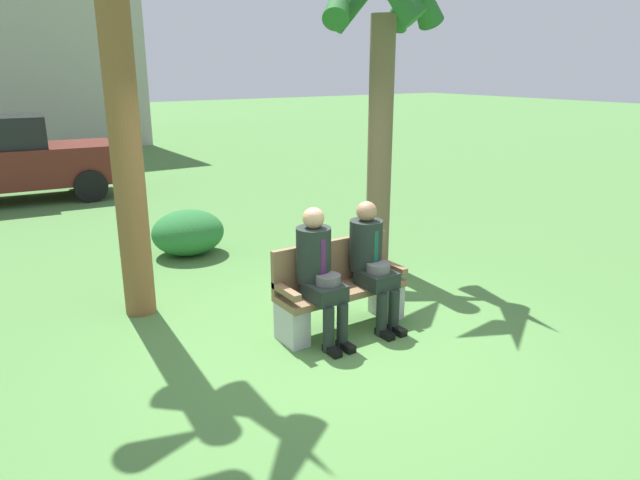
{
  "coord_description": "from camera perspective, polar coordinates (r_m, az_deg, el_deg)",
  "views": [
    {
      "loc": [
        -2.91,
        -4.2,
        2.6
      ],
      "look_at": [
        0.33,
        0.67,
        0.85
      ],
      "focal_mm": 32.66,
      "sensor_mm": 36.0,
      "label": 1
    }
  ],
  "objects": [
    {
      "name": "seated_man_left",
      "position": [
        5.6,
        -0.11,
        -2.83
      ],
      "size": [
        0.34,
        0.72,
        1.32
      ],
      "color": "#1E2823",
      "rests_on": "ground"
    },
    {
      "name": "shrub_near_bench",
      "position": [
        8.52,
        -12.8,
        0.73
      ],
      "size": [
        1.03,
        0.94,
        0.64
      ],
      "primitive_type": "ellipsoid",
      "color": "#266C31",
      "rests_on": "ground"
    },
    {
      "name": "park_bench",
      "position": [
        5.98,
        1.86,
        -4.96
      ],
      "size": [
        1.39,
        0.44,
        0.9
      ],
      "color": "brown",
      "rests_on": "ground"
    },
    {
      "name": "palm_tree_short",
      "position": [
        7.6,
        6.13,
        19.17
      ],
      "size": [
        1.67,
        1.72,
        4.24
      ],
      "color": "brown",
      "rests_on": "ground"
    },
    {
      "name": "parked_car_near",
      "position": [
        13.05,
        -28.31,
        6.93
      ],
      "size": [
        4.04,
        2.03,
        1.68
      ],
      "color": "#591E19",
      "rests_on": "ground"
    },
    {
      "name": "ground_plane",
      "position": [
        5.74,
        0.98,
        -10.3
      ],
      "size": [
        80.0,
        80.0,
        0.0
      ],
      "primitive_type": "plane",
      "color": "#4A793B"
    },
    {
      "name": "seated_man_right",
      "position": [
        5.96,
        5.04,
        -1.78
      ],
      "size": [
        0.34,
        0.72,
        1.3
      ],
      "color": "#1E2823",
      "rests_on": "ground"
    }
  ]
}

